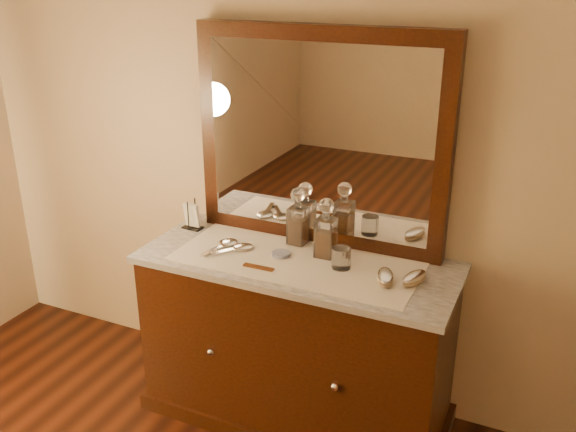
% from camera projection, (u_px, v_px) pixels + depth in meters
% --- Properties ---
extents(dresser_cabinet, '(1.40, 0.55, 0.82)m').
position_uv_depth(dresser_cabinet, '(297.00, 343.00, 2.97)').
color(dresser_cabinet, black).
rests_on(dresser_cabinet, floor).
extents(dresser_plinth, '(1.46, 0.59, 0.08)m').
position_uv_depth(dresser_plinth, '(296.00, 406.00, 3.11)').
color(dresser_plinth, black).
rests_on(dresser_plinth, floor).
extents(knob_left, '(0.04, 0.04, 0.04)m').
position_uv_depth(knob_left, '(211.00, 352.00, 2.83)').
color(knob_left, silver).
rests_on(knob_left, dresser_cabinet).
extents(knob_right, '(0.04, 0.04, 0.04)m').
position_uv_depth(knob_right, '(335.00, 387.00, 2.60)').
color(knob_right, silver).
rests_on(knob_right, dresser_cabinet).
extents(marble_top, '(1.44, 0.59, 0.03)m').
position_uv_depth(marble_top, '(297.00, 263.00, 2.82)').
color(marble_top, silver).
rests_on(marble_top, dresser_cabinet).
extents(mirror_frame, '(1.20, 0.08, 1.00)m').
position_uv_depth(mirror_frame, '(320.00, 139.00, 2.83)').
color(mirror_frame, black).
rests_on(mirror_frame, marble_top).
extents(mirror_glass, '(1.06, 0.01, 0.86)m').
position_uv_depth(mirror_glass, '(317.00, 141.00, 2.80)').
color(mirror_glass, white).
rests_on(mirror_glass, marble_top).
extents(lace_runner, '(1.10, 0.45, 0.00)m').
position_uv_depth(lace_runner, '(295.00, 261.00, 2.79)').
color(lace_runner, silver).
rests_on(lace_runner, marble_top).
extents(pin_dish, '(0.10, 0.10, 0.01)m').
position_uv_depth(pin_dish, '(281.00, 254.00, 2.84)').
color(pin_dish, white).
rests_on(pin_dish, lace_runner).
extents(comb, '(0.14, 0.03, 0.01)m').
position_uv_depth(comb, '(259.00, 267.00, 2.72)').
color(comb, brown).
rests_on(comb, lace_runner).
extents(napkin_rack, '(0.10, 0.07, 0.15)m').
position_uv_depth(napkin_rack, '(192.00, 217.00, 3.13)').
color(napkin_rack, black).
rests_on(napkin_rack, marble_top).
extents(decanter_left, '(0.09, 0.09, 0.28)m').
position_uv_depth(decanter_left, '(298.00, 222.00, 2.93)').
color(decanter_left, '#8F4C14').
rests_on(decanter_left, lace_runner).
extents(decanter_right, '(0.09, 0.09, 0.28)m').
position_uv_depth(decanter_right, '(326.00, 234.00, 2.80)').
color(decanter_right, '#8F4C14').
rests_on(decanter_right, lace_runner).
extents(brush_near, '(0.11, 0.16, 0.04)m').
position_uv_depth(brush_near, '(385.00, 277.00, 2.60)').
color(brush_near, '#977C5C').
rests_on(brush_near, lace_runner).
extents(brush_far, '(0.11, 0.16, 0.04)m').
position_uv_depth(brush_far, '(414.00, 278.00, 2.59)').
color(brush_far, '#977C5C').
rests_on(brush_far, lace_runner).
extents(hand_mirror_outer, '(0.11, 0.23, 0.02)m').
position_uv_depth(hand_mirror_outer, '(225.00, 244.00, 2.94)').
color(hand_mirror_outer, silver).
rests_on(hand_mirror_outer, lace_runner).
extents(hand_mirror_inner, '(0.17, 0.20, 0.02)m').
position_uv_depth(hand_mirror_inner, '(239.00, 248.00, 2.90)').
color(hand_mirror_inner, silver).
rests_on(hand_mirror_inner, lace_runner).
extents(tumblers, '(0.08, 0.08, 0.09)m').
position_uv_depth(tumblers, '(341.00, 258.00, 2.71)').
color(tumblers, white).
rests_on(tumblers, lace_runner).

